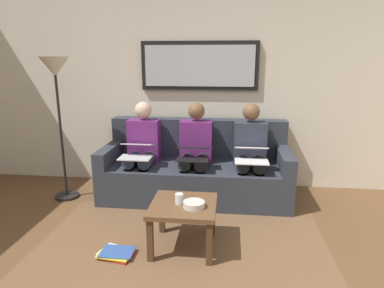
{
  "coord_description": "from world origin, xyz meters",
  "views": [
    {
      "loc": [
        -0.4,
        1.78,
        1.64
      ],
      "look_at": [
        0.0,
        -1.7,
        0.75
      ],
      "focal_mm": 31.56,
      "sensor_mm": 36.0,
      "label": 1
    }
  ],
  "objects": [
    {
      "name": "person_left",
      "position": [
        -0.64,
        -2.05,
        0.61
      ],
      "size": [
        0.38,
        0.58,
        1.14
      ],
      "color": "#2D3342",
      "rests_on": "couch"
    },
    {
      "name": "standing_lamp",
      "position": [
        1.55,
        -1.85,
        1.37
      ],
      "size": [
        0.32,
        0.32,
        1.66
      ],
      "color": "black",
      "rests_on": "ground_plane"
    },
    {
      "name": "wall_rear",
      "position": [
        0.0,
        -2.6,
        1.3
      ],
      "size": [
        6.0,
        0.12,
        2.6
      ],
      "primitive_type": "cube",
      "color": "beige",
      "rests_on": "ground_plane"
    },
    {
      "name": "laptop_white",
      "position": [
        -0.64,
        -1.81,
        0.63
      ],
      "size": [
        0.36,
        0.36,
        0.16
      ],
      "color": "white"
    },
    {
      "name": "person_right",
      "position": [
        0.64,
        -2.05,
        0.61
      ],
      "size": [
        0.38,
        0.58,
        1.14
      ],
      "color": "#66236B",
      "rests_on": "couch"
    },
    {
      "name": "laptop_black",
      "position": [
        0.0,
        -1.8,
        0.62
      ],
      "size": [
        0.35,
        0.32,
        0.13
      ],
      "color": "black"
    },
    {
      "name": "laptop_silver",
      "position": [
        0.64,
        -1.81,
        0.63
      ],
      "size": [
        0.36,
        0.37,
        0.16
      ],
      "color": "silver"
    },
    {
      "name": "person_middle",
      "position": [
        0.0,
        -2.05,
        0.61
      ],
      "size": [
        0.38,
        0.58,
        1.14
      ],
      "color": "#66236B",
      "rests_on": "couch"
    },
    {
      "name": "coffee_table",
      "position": [
        -0.02,
        -0.9,
        0.35
      ],
      "size": [
        0.57,
        0.57,
        0.42
      ],
      "color": "brown",
      "rests_on": "ground_plane"
    },
    {
      "name": "framed_mirror",
      "position": [
        0.0,
        -2.51,
        1.55
      ],
      "size": [
        1.46,
        0.05,
        0.6
      ],
      "color": "black"
    },
    {
      "name": "cup",
      "position": [
        0.02,
        -0.9,
        0.46
      ],
      "size": [
        0.07,
        0.07,
        0.09
      ],
      "primitive_type": "cylinder",
      "color": "silver",
      "rests_on": "coffee_table"
    },
    {
      "name": "bowl",
      "position": [
        -0.11,
        -0.84,
        0.44
      ],
      "size": [
        0.18,
        0.18,
        0.05
      ],
      "primitive_type": "cylinder",
      "color": "beige",
      "rests_on": "coffee_table"
    },
    {
      "name": "couch",
      "position": [
        0.0,
        -2.12,
        0.31
      ],
      "size": [
        2.2,
        0.9,
        0.9
      ],
      "color": "#2D333D",
      "rests_on": "ground_plane"
    },
    {
      "name": "magazine_stack",
      "position": [
        0.54,
        -0.69,
        0.03
      ],
      "size": [
        0.34,
        0.29,
        0.04
      ],
      "color": "red",
      "rests_on": "ground_plane"
    },
    {
      "name": "area_rug",
      "position": [
        0.0,
        -0.85,
        0.0
      ],
      "size": [
        2.6,
        1.8,
        0.01
      ],
      "primitive_type": "cube",
      "color": "brown",
      "rests_on": "ground_plane"
    }
  ]
}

